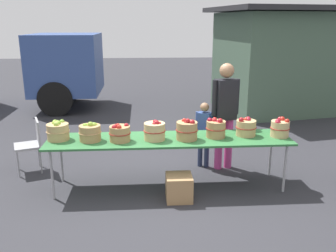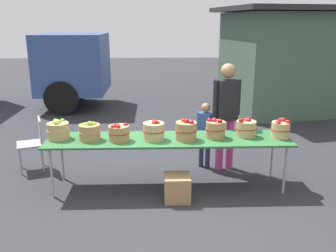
% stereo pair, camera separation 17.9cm
% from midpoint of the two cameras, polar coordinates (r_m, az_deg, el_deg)
% --- Properties ---
extents(ground_plane, '(40.00, 40.00, 0.00)m').
position_cam_midpoint_polar(ground_plane, '(5.53, 1.05, -9.37)').
color(ground_plane, '#2D2D33').
extents(market_table, '(3.50, 0.76, 0.75)m').
position_cam_midpoint_polar(market_table, '(5.26, 1.09, -2.29)').
color(market_table, '#2D6B38').
rests_on(market_table, ground).
extents(apple_basket_green_0, '(0.33, 0.33, 0.29)m').
position_cam_midpoint_polar(apple_basket_green_0, '(5.42, -15.92, -0.59)').
color(apple_basket_green_0, tan).
rests_on(apple_basket_green_0, market_table).
extents(apple_basket_green_1, '(0.32, 0.32, 0.28)m').
position_cam_midpoint_polar(apple_basket_green_1, '(5.25, -11.19, -0.86)').
color(apple_basket_green_1, '#A87F51').
rests_on(apple_basket_green_1, market_table).
extents(apple_basket_red_0, '(0.31, 0.31, 0.26)m').
position_cam_midpoint_polar(apple_basket_red_0, '(5.16, -6.71, -1.02)').
color(apple_basket_red_0, '#A87F51').
rests_on(apple_basket_red_0, market_table).
extents(apple_basket_red_1, '(0.32, 0.32, 0.30)m').
position_cam_midpoint_polar(apple_basket_red_1, '(5.17, -1.22, -0.70)').
color(apple_basket_red_1, tan).
rests_on(apple_basket_red_1, market_table).
extents(apple_basket_red_2, '(0.32, 0.32, 0.32)m').
position_cam_midpoint_polar(apple_basket_red_2, '(5.17, 3.84, -0.69)').
color(apple_basket_red_2, '#A87F51').
rests_on(apple_basket_red_2, market_table).
extents(apple_basket_red_3, '(0.30, 0.30, 0.30)m').
position_cam_midpoint_polar(apple_basket_red_3, '(5.31, 8.40, -0.42)').
color(apple_basket_red_3, '#A87F51').
rests_on(apple_basket_red_3, market_table).
extents(apple_basket_red_4, '(0.31, 0.31, 0.29)m').
position_cam_midpoint_polar(apple_basket_red_4, '(5.46, 13.06, -0.27)').
color(apple_basket_red_4, tan).
rests_on(apple_basket_red_4, market_table).
extents(apple_basket_red_5, '(0.28, 0.28, 0.29)m').
position_cam_midpoint_polar(apple_basket_red_5, '(5.53, 18.10, -0.44)').
color(apple_basket_red_5, tan).
rests_on(apple_basket_red_5, market_table).
extents(vendor_adult, '(0.46, 0.29, 1.75)m').
position_cam_midpoint_polar(vendor_adult, '(5.92, 9.98, 2.70)').
color(vendor_adult, '#CC3F8C').
rests_on(vendor_adult, ground).
extents(child_customer, '(0.27, 0.22, 1.11)m').
position_cam_midpoint_polar(child_customer, '(6.04, 6.67, -0.63)').
color(child_customer, '#262D4C').
rests_on(child_customer, ground).
extents(food_kiosk, '(3.96, 3.48, 2.74)m').
position_cam_midpoint_polar(food_kiosk, '(10.43, 18.65, 9.79)').
color(food_kiosk, '#47604C').
rests_on(food_kiosk, ground).
extents(folding_chair, '(0.51, 0.51, 0.86)m').
position_cam_midpoint_polar(folding_chair, '(6.32, -19.49, -2.07)').
color(folding_chair, '#99999E').
rests_on(folding_chair, ground).
extents(produce_crate, '(0.35, 0.35, 0.35)m').
position_cam_midpoint_polar(produce_crate, '(5.07, 2.48, -9.63)').
color(produce_crate, '#A87F51').
rests_on(produce_crate, ground).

